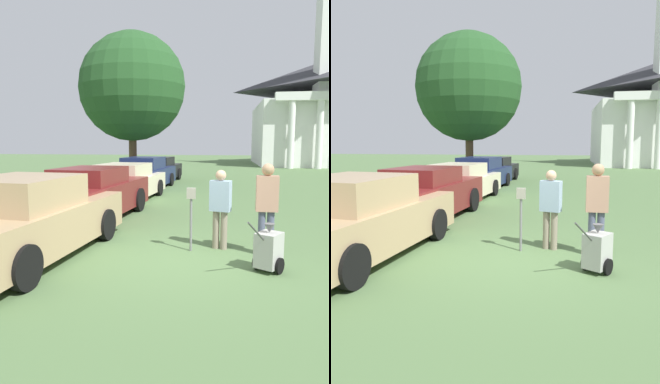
# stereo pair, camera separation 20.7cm
# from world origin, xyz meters

# --- Properties ---
(ground_plane) EXTENTS (120.00, 120.00, 0.00)m
(ground_plane) POSITION_xyz_m (0.00, 0.00, 0.00)
(ground_plane) COLOR #517042
(parked_car_tan) EXTENTS (2.43, 5.09, 1.58)m
(parked_car_tan) POSITION_xyz_m (-3.11, -0.33, 0.73)
(parked_car_tan) COLOR tan
(parked_car_tan) RESTS_ON ground_plane
(parked_car_maroon) EXTENTS (2.30, 5.11, 1.51)m
(parked_car_maroon) POSITION_xyz_m (-3.11, 3.32, 0.72)
(parked_car_maroon) COLOR maroon
(parked_car_maroon) RESTS_ON ground_plane
(parked_car_cream) EXTENTS (2.34, 5.22, 1.42)m
(parked_car_cream) POSITION_xyz_m (-3.11, 6.96, 0.66)
(parked_car_cream) COLOR beige
(parked_car_cream) RESTS_ON ground_plane
(parked_car_navy) EXTENTS (2.32, 5.40, 1.53)m
(parked_car_navy) POSITION_xyz_m (-3.11, 10.53, 0.70)
(parked_car_navy) COLOR #19234C
(parked_car_navy) RESTS_ON ground_plane
(parked_car_black) EXTENTS (2.33, 4.83, 1.40)m
(parked_car_black) POSITION_xyz_m (-3.11, 13.96, 0.66)
(parked_car_black) COLOR black
(parked_car_black) RESTS_ON ground_plane
(parking_meter) EXTENTS (0.18, 0.09, 1.31)m
(parking_meter) POSITION_xyz_m (-0.04, 0.57, 0.91)
(parking_meter) COLOR slate
(parking_meter) RESTS_ON ground_plane
(person_worker) EXTENTS (0.47, 0.33, 1.66)m
(person_worker) POSITION_xyz_m (0.55, 0.82, 0.94)
(person_worker) COLOR gray
(person_worker) RESTS_ON ground_plane
(person_supervisor) EXTENTS (0.42, 0.24, 1.82)m
(person_supervisor) POSITION_xyz_m (1.45, 0.52, 1.04)
(person_supervisor) COLOR #515670
(person_supervisor) RESTS_ON ground_plane
(equipment_cart) EXTENTS (0.69, 0.94, 1.00)m
(equipment_cart) POSITION_xyz_m (1.39, -0.47, 0.39)
(equipment_cart) COLOR #B2B2AD
(equipment_cart) RESTS_ON ground_plane
(church) EXTENTS (11.63, 14.41, 23.05)m
(church) POSITION_xyz_m (9.62, 33.22, 5.51)
(church) COLOR white
(church) RESTS_ON ground_plane
(shade_tree) EXTENTS (5.87, 5.87, 8.16)m
(shade_tree) POSITION_xyz_m (-4.47, 13.69, 5.22)
(shade_tree) COLOR brown
(shade_tree) RESTS_ON ground_plane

